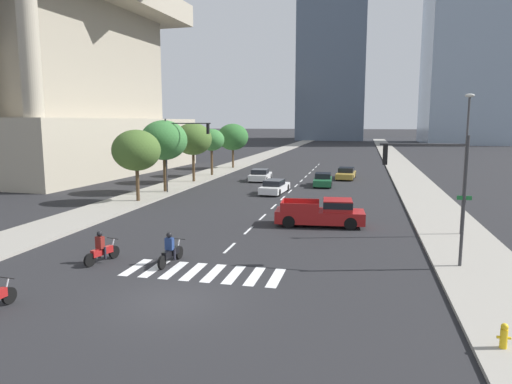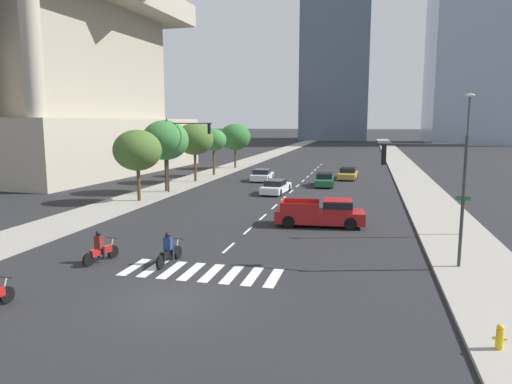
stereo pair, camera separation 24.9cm
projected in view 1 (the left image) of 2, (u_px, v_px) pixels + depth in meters
name	position (u px, v px, depth m)	size (l,w,h in m)	color
ground_plane	(174.00, 300.00, 16.81)	(800.00, 800.00, 0.00)	#232326
sidewalk_east	(419.00, 190.00, 43.12)	(4.00, 260.00, 0.15)	gray
sidewalk_west	(183.00, 183.00, 48.29)	(4.00, 260.00, 0.15)	gray
crosswalk_near	(203.00, 272.00, 19.92)	(6.75, 2.44, 0.01)	silver
lane_divider_center	(296.00, 186.00, 46.90)	(0.14, 50.00, 0.01)	silver
motorcycle_lead	(171.00, 251.00, 21.02)	(0.70, 2.24, 1.49)	black
motorcycle_third	(102.00, 250.00, 21.24)	(0.84, 2.04, 1.49)	black
pickup_truck	(324.00, 213.00, 28.70)	(5.53, 2.39, 1.67)	maroon
sedan_white_0	(275.00, 187.00, 41.84)	(2.07, 4.85, 1.24)	silver
sedan_gold_1	(346.00, 174.00, 52.39)	(2.14, 4.84, 1.26)	#B28E38
sedan_white_2	(260.00, 175.00, 50.71)	(2.08, 4.35, 1.28)	silver
sedan_green_3	(323.00, 180.00, 46.61)	(1.95, 4.44, 1.28)	#1E6038
fire_hydrant	(504.00, 336.00, 12.90)	(0.36, 0.20, 0.72)	gold
traffic_signal_near	(432.00, 177.00, 20.07)	(3.88, 0.28, 5.65)	#333335
traffic_signal_far	(182.00, 143.00, 40.64)	(4.44, 0.28, 6.47)	#333335
street_lamp_east	(466.00, 154.00, 25.48)	(0.50, 0.24, 7.71)	#3F3F42
street_tree_nearest	(136.00, 150.00, 36.50)	(3.78, 3.78, 5.61)	#4C3823
street_tree_second	(164.00, 140.00, 41.46)	(4.16, 4.16, 6.35)	#4C3823
street_tree_third	(193.00, 139.00, 48.52)	(3.91, 3.91, 6.09)	#4C3823
street_tree_fourth	(212.00, 140.00, 54.43)	(2.99, 2.99, 5.39)	#4C3823
street_tree_fifth	(233.00, 137.00, 63.22)	(4.20, 4.20, 5.94)	#4C3823
war_memorial	(18.00, 11.00, 58.28)	(34.70, 34.70, 39.11)	#A89E89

